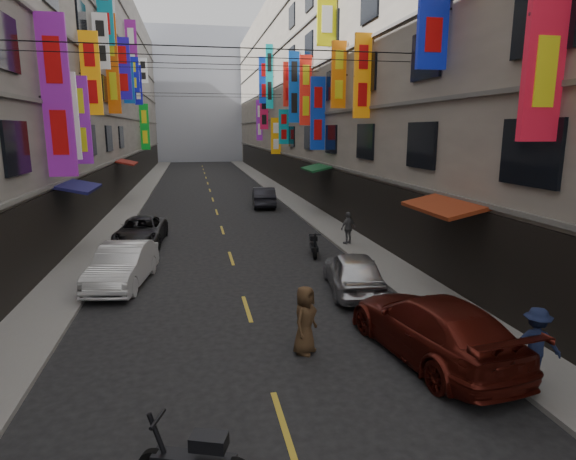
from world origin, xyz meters
name	(u,v)px	position (x,y,z in m)	size (l,w,h in m)	color
sidewalk_left	(133,201)	(-6.00, 42.00, 0.06)	(2.00, 90.00, 0.12)	slate
sidewalk_right	(288,197)	(6.00, 42.00, 0.06)	(2.00, 90.00, 0.12)	slate
building_row_left	(35,70)	(-11.99, 42.00, 9.49)	(10.14, 90.00, 19.00)	gray
building_row_right	(362,77)	(11.99, 42.00, 9.49)	(10.14, 90.00, 19.00)	#A09586
haze_block	(198,97)	(0.00, 92.00, 11.00)	(18.00, 8.00, 22.00)	#A8ADBB
shop_signage	(211,64)	(-0.11, 34.76, 9.22)	(14.00, 55.00, 12.11)	#1026C1
street_awnings	(198,184)	(-1.26, 26.00, 3.00)	(13.99, 35.20, 0.41)	#134412
overhead_cables	(218,61)	(0.00, 30.00, 8.80)	(14.00, 38.04, 1.24)	black
lane_markings	(215,205)	(0.00, 39.00, 0.00)	(0.12, 80.20, 0.01)	gold
scooter_crossing	(196,458)	(-1.59, 10.75, 0.44)	(1.73, 0.80, 1.14)	black
scooter_far_right	(314,245)	(3.57, 23.81, 0.44)	(0.60, 1.79, 1.14)	black
car_left_mid	(123,265)	(-4.00, 21.11, 0.73)	(1.54, 4.43, 1.46)	silver
car_left_far	(141,231)	(-4.00, 27.51, 0.63)	(2.09, 4.53, 1.26)	black
car_right_near	(432,327)	(4.00, 13.99, 0.76)	(2.13, 5.23, 1.52)	#53150E
car_right_mid	(353,272)	(3.69, 18.89, 0.70)	(1.65, 4.11, 1.40)	silver
car_right_far	(264,197)	(3.40, 37.64, 0.71)	(1.50, 4.30, 1.42)	#222229
pedestrian_rnear	(535,343)	(5.57, 12.45, 0.91)	(1.02, 0.53, 1.58)	#161E3D
pedestrian_rfar	(348,228)	(5.57, 25.15, 0.88)	(0.89, 0.51, 1.52)	#5E5E61
pedestrian_crossing	(305,320)	(1.06, 14.79, 0.85)	(0.83, 0.57, 1.70)	#47301C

